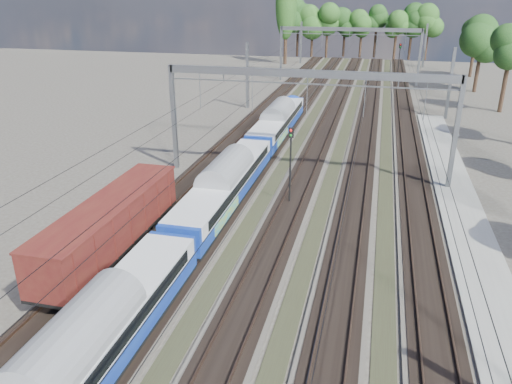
% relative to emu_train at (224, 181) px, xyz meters
% --- Properties ---
extents(track_bed, '(21.00, 130.00, 0.34)m').
position_rel_emu_train_xyz_m(track_bed, '(4.50, 23.08, -2.17)').
color(track_bed, '#47423A').
rests_on(track_bed, ground).
extents(platform, '(3.00, 70.00, 0.30)m').
position_rel_emu_train_xyz_m(platform, '(16.50, -1.92, -2.12)').
color(platform, gray).
rests_on(platform, ground).
extents(catenary, '(25.65, 130.00, 9.00)m').
position_rel_emu_train_xyz_m(catenary, '(4.83, 30.77, 4.13)').
color(catenary, gray).
rests_on(catenary, ground).
extents(tree_belt, '(40.41, 99.19, 12.05)m').
position_rel_emu_train_xyz_m(tree_belt, '(12.14, 68.37, 5.83)').
color(tree_belt, black).
rests_on(tree_belt, ground).
extents(poplar, '(4.40, 4.40, 19.04)m').
position_rel_emu_train_xyz_m(poplar, '(-10.00, 76.08, 9.61)').
color(poplar, black).
rests_on(poplar, ground).
extents(emu_train, '(2.64, 56.01, 3.86)m').
position_rel_emu_train_xyz_m(emu_train, '(0.00, 0.00, 0.00)').
color(emu_train, black).
rests_on(emu_train, ground).
extents(freight_boxcar, '(2.74, 13.21, 3.41)m').
position_rel_emu_train_xyz_m(freight_boxcar, '(-4.50, -7.83, -0.20)').
color(freight_boxcar, black).
rests_on(freight_boxcar, ground).
extents(worker, '(0.44, 0.63, 1.68)m').
position_rel_emu_train_xyz_m(worker, '(7.87, 53.20, -1.44)').
color(worker, black).
rests_on(worker, ground).
extents(signal_near, '(0.40, 0.36, 5.78)m').
position_rel_emu_train_xyz_m(signal_near, '(4.26, 2.44, 1.38)').
color(signal_near, black).
rests_on(signal_near, ground).
extents(signal_far, '(0.44, 0.41, 6.15)m').
position_rel_emu_train_xyz_m(signal_far, '(12.96, 61.11, 1.62)').
color(signal_far, black).
rests_on(signal_far, ground).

